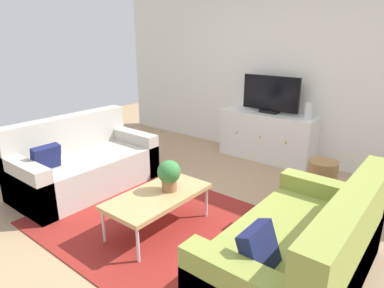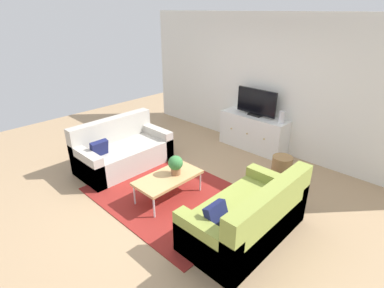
% 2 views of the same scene
% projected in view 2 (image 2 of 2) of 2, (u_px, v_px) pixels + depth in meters
% --- Properties ---
extents(ground_plane, '(10.00, 10.00, 0.00)m').
position_uv_depth(ground_plane, '(178.00, 192.00, 4.91)').
color(ground_plane, tan).
extents(wall_back, '(6.40, 0.12, 2.70)m').
position_uv_depth(wall_back, '(269.00, 84.00, 6.03)').
color(wall_back, silver).
rests_on(wall_back, ground_plane).
extents(area_rug, '(2.50, 1.90, 0.01)m').
position_uv_depth(area_rug, '(171.00, 195.00, 4.81)').
color(area_rug, maroon).
rests_on(area_rug, ground_plane).
extents(couch_left_side, '(0.90, 1.68, 0.88)m').
position_uv_depth(couch_left_side, '(121.00, 151.00, 5.63)').
color(couch_left_side, '#B2ADA3').
rests_on(couch_left_side, ground_plane).
extents(couch_right_side, '(0.90, 1.68, 0.88)m').
position_uv_depth(couch_right_side, '(250.00, 220.00, 3.81)').
color(couch_right_side, olive).
rests_on(couch_right_side, ground_plane).
extents(coffee_table, '(0.54, 1.05, 0.38)m').
position_uv_depth(coffee_table, '(168.00, 178.00, 4.62)').
color(coffee_table, tan).
rests_on(coffee_table, ground_plane).
extents(potted_plant, '(0.23, 0.23, 0.31)m').
position_uv_depth(potted_plant, '(176.00, 164.00, 4.60)').
color(potted_plant, '#936042').
rests_on(potted_plant, coffee_table).
extents(tv_console, '(1.44, 0.47, 0.73)m').
position_uv_depth(tv_console, '(253.00, 132.00, 6.30)').
color(tv_console, white).
rests_on(tv_console, ground_plane).
extents(flat_screen_tv, '(0.88, 0.16, 0.55)m').
position_uv_depth(flat_screen_tv, '(256.00, 103.00, 6.05)').
color(flat_screen_tv, black).
rests_on(flat_screen_tv, tv_console).
extents(glass_vase, '(0.11, 0.11, 0.23)m').
position_uv_depth(glass_vase, '(282.00, 117.00, 5.73)').
color(glass_vase, silver).
rests_on(glass_vase, tv_console).
extents(wicker_basket, '(0.34, 0.34, 0.46)m').
position_uv_depth(wicker_basket, '(281.00, 169.00, 5.14)').
color(wicker_basket, '#9E7547').
rests_on(wicker_basket, ground_plane).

